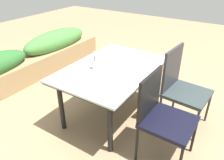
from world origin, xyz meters
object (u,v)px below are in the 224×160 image
object	(u,v)px
chair_near_left	(162,113)
chair_near_right	(181,85)
planter_box	(27,61)
flower_vase	(95,61)
dining_table	(112,72)

from	to	relation	value
chair_near_left	chair_near_right	bearing A→B (deg)	-177.88
planter_box	chair_near_left	bearing A→B (deg)	-99.07
chair_near_right	flower_vase	xyz separation A→B (m)	(-0.47, 0.94, 0.26)
dining_table	chair_near_right	bearing A→B (deg)	-67.15
dining_table	planter_box	world-z (taller)	dining_table
planter_box	dining_table	bearing A→B (deg)	-93.12
chair_near_left	chair_near_right	distance (m)	0.65
dining_table	chair_near_left	xyz separation A→B (m)	(-0.32, -0.80, -0.11)
chair_near_right	planter_box	bearing A→B (deg)	-80.02
chair_near_left	dining_table	bearing A→B (deg)	-110.54
dining_table	chair_near_left	bearing A→B (deg)	-112.03
chair_near_right	planter_box	xyz separation A→B (m)	(-0.23, 2.64, -0.22)
chair_near_left	flower_vase	world-z (taller)	chair_near_left
dining_table	flower_vase	size ratio (longest dim) A/B	6.31
flower_vase	planter_box	bearing A→B (deg)	81.86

